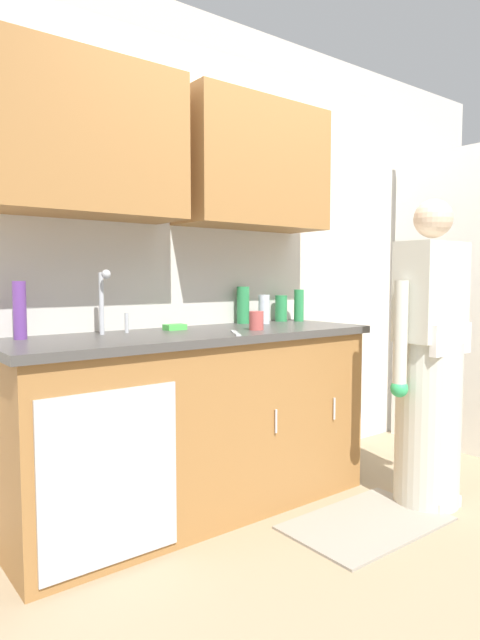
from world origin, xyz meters
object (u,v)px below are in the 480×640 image
(person_at_sink, at_px, (429,376))
(cup_by_sink, at_px, (256,321))
(bottle_water_tall, at_px, (243,305))
(bottle_soap, at_px, (281,308))
(sink, at_px, (123,340))
(bottle_water_short, at_px, (264,309))
(bottle_cleaner_spray, at_px, (299,305))
(sponge, at_px, (175,327))
(bottle_dish_liquid, at_px, (20,310))
(knife_on_counter, at_px, (236,333))

(person_at_sink, height_order, cup_by_sink, person_at_sink)
(bottle_water_tall, xyz_separation_m, bottle_soap, (0.29, -0.02, -0.03))
(sink, relative_size, bottle_water_tall, 2.27)
(bottle_water_short, bearing_deg, cup_by_sink, -136.14)
(bottle_water_tall, xyz_separation_m, cup_by_sink, (-0.20, -0.37, -0.06))
(bottle_cleaner_spray, height_order, sponge, bottle_cleaner_spray)
(sink, relative_size, bottle_dish_liquid, 1.93)
(bottle_water_tall, distance_m, bottle_water_short, 0.13)
(bottle_soap, distance_m, bottle_water_short, 0.22)
(bottle_water_tall, xyz_separation_m, bottle_water_short, (0.08, -0.10, -0.02))
(bottle_water_tall, bearing_deg, bottle_dish_liquid, -177.42)
(bottle_dish_liquid, xyz_separation_m, cup_by_sink, (1.11, -0.31, -0.08))
(sink, height_order, bottle_water_short, sink)
(bottle_dish_liquid, height_order, sponge, bottle_dish_liquid)
(bottle_dish_liquid, bearing_deg, cup_by_sink, -15.51)
(sink, height_order, bottle_soap, sink)
(bottle_soap, bearing_deg, bottle_water_short, -159.30)
(bottle_dish_liquid, height_order, cup_by_sink, bottle_dish_liquid)
(knife_on_counter, bearing_deg, bottle_water_tall, 168.84)
(bottle_dish_liquid, bearing_deg, bottle_cleaner_spray, -0.86)
(sink, bearing_deg, bottle_soap, 10.30)
(person_at_sink, height_order, bottle_water_short, person_at_sink)
(bottle_cleaner_spray, bearing_deg, sink, -173.37)
(bottle_water_tall, distance_m, knife_on_counter, 0.60)
(person_at_sink, bearing_deg, bottle_soap, 105.63)
(bottle_water_short, bearing_deg, bottle_soap, 20.70)
(sink, bearing_deg, bottle_water_tall, 14.56)
(bottle_water_tall, height_order, sponge, bottle_water_tall)
(bottle_water_tall, xyz_separation_m, sponge, (-0.54, -0.10, -0.10))
(bottle_water_tall, height_order, knife_on_counter, bottle_water_tall)
(bottle_water_tall, bearing_deg, sink, -165.44)
(sink, bearing_deg, bottle_cleaner_spray, 6.63)
(cup_by_sink, distance_m, sponge, 0.43)
(bottle_dish_liquid, bearing_deg, bottle_water_tall, 2.58)
(bottle_water_short, bearing_deg, sink, -172.02)
(bottle_dish_liquid, bearing_deg, bottle_water_short, -1.50)
(bottle_soap, bearing_deg, knife_on_counter, -148.01)
(bottle_cleaner_spray, distance_m, knife_on_counter, 0.86)
(sink, bearing_deg, cup_by_sink, -10.82)
(person_at_sink, bearing_deg, sponge, 143.01)
(bottle_soap, relative_size, bottle_water_short, 0.94)
(bottle_water_short, distance_m, knife_on_counter, 0.60)
(bottle_water_tall, height_order, bottle_cleaner_spray, bottle_water_tall)
(sink, height_order, bottle_dish_liquid, sink)
(person_at_sink, distance_m, bottle_water_tall, 1.12)
(bottle_water_short, relative_size, bottle_cleaner_spray, 0.86)
(bottle_cleaner_spray, xyz_separation_m, sponge, (-0.92, -0.02, -0.08))
(bottle_soap, height_order, cup_by_sink, bottle_soap)
(knife_on_counter, bearing_deg, bottle_cleaner_spray, 145.35)
(knife_on_counter, bearing_deg, bottle_dish_liquid, -82.63)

